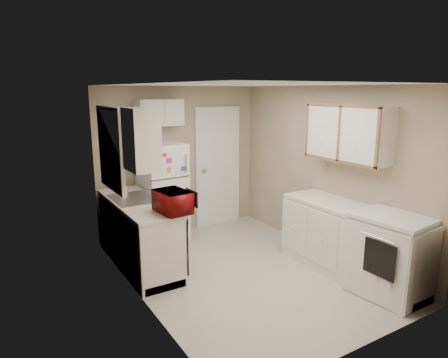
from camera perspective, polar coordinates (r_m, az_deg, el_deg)
floor at (r=5.42m, az=2.81°, el=-12.95°), size 3.80×3.80×0.00m
ceiling at (r=4.89m, az=3.13°, el=13.31°), size 3.80×3.80×0.00m
wall_left at (r=4.41m, az=-12.28°, el=-2.65°), size 3.80×3.80×0.00m
wall_right at (r=5.91m, az=14.27°, el=1.11°), size 3.80×3.80×0.00m
wall_back at (r=6.65m, az=-6.28°, el=2.68°), size 2.80×2.80×0.00m
wall_front at (r=3.67m, az=19.95°, el=-6.26°), size 2.80×2.80×0.00m
left_counter at (r=5.54m, az=-12.06°, el=-7.60°), size 0.60×1.80×0.90m
dishwasher at (r=5.10m, az=-6.70°, el=-8.72°), size 0.03×0.58×0.72m
sink at (r=5.55m, az=-12.77°, el=-3.15°), size 0.54×0.74×0.16m
microwave at (r=4.81m, az=-7.32°, el=-3.05°), size 0.50×0.31×0.32m
soap_bottle at (r=5.72m, az=-14.06°, el=-1.31°), size 0.10×0.10×0.17m
window_blinds at (r=5.33m, az=-15.81°, el=4.17°), size 0.10×0.98×1.08m
upper_cabinet_left at (r=4.55m, az=-11.76°, el=5.55°), size 0.30×0.45×0.70m
refrigerator at (r=6.28m, az=-8.77°, el=-1.96°), size 0.68×0.66×1.55m
cabinet_over_fridge at (r=6.26m, az=-9.23°, el=9.36°), size 0.70×0.30×0.40m
interior_door at (r=6.96m, az=-0.89°, el=1.71°), size 0.86×0.06×2.08m
right_counter at (r=5.38m, az=17.67°, el=-8.56°), size 0.60×2.00×0.90m
stove at (r=5.04m, az=22.65°, el=-10.02°), size 0.73×0.86×0.97m
upper_cabinet_right at (r=5.37m, az=17.29°, el=6.29°), size 0.30×1.20×0.70m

